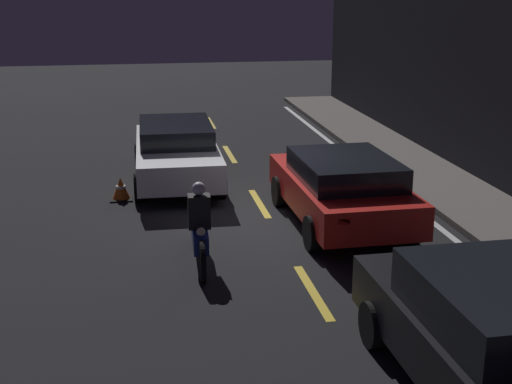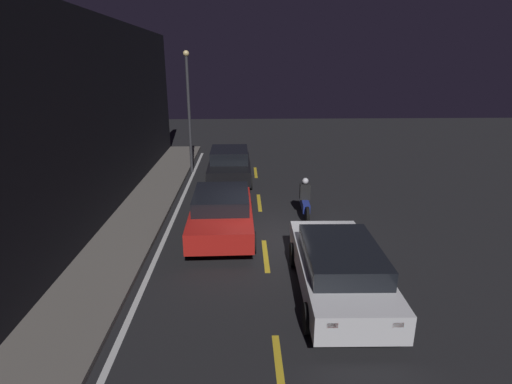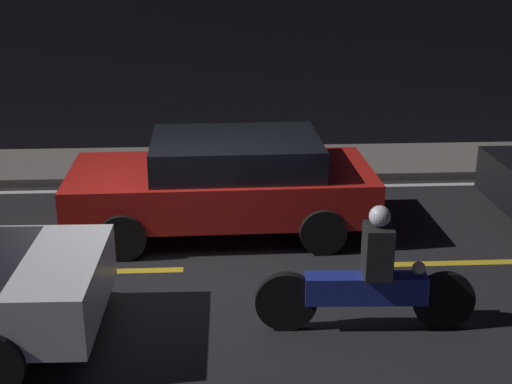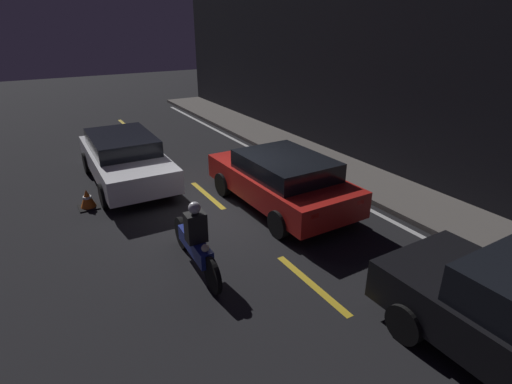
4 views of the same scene
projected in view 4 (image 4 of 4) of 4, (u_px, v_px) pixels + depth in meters
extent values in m
plane|color=black|center=(224.00, 209.00, 9.84)|extent=(56.00, 56.00, 0.00)
cube|color=#605B56|center=(354.00, 175.00, 11.80)|extent=(28.00, 1.89, 0.13)
cube|color=black|center=(395.00, 56.00, 10.99)|extent=(28.00, 0.30, 6.74)
cube|color=gold|center=(125.00, 124.00, 17.74)|extent=(2.00, 0.14, 0.01)
cube|color=gold|center=(156.00, 151.00, 14.19)|extent=(2.00, 0.14, 0.01)
cube|color=gold|center=(207.00, 195.00, 10.63)|extent=(2.00, 0.14, 0.01)
cube|color=gold|center=(311.00, 284.00, 7.07)|extent=(2.00, 0.14, 0.01)
cube|color=silver|center=(322.00, 185.00, 11.27)|extent=(25.20, 0.14, 0.01)
cube|color=silver|center=(126.00, 162.00, 11.23)|extent=(4.57, 1.89, 0.61)
cube|color=black|center=(122.00, 142.00, 11.21)|extent=(2.53, 1.67, 0.42)
cube|color=red|center=(128.00, 135.00, 13.22)|extent=(0.06, 0.20, 0.10)
cube|color=red|center=(90.00, 140.00, 12.69)|extent=(0.06, 0.20, 0.10)
cylinder|color=black|center=(173.00, 182.00, 10.63)|extent=(0.63, 0.19, 0.63)
cylinder|color=black|center=(104.00, 196.00, 9.83)|extent=(0.63, 0.19, 0.63)
cylinder|color=black|center=(145.00, 154.00, 12.87)|extent=(0.63, 0.19, 0.63)
cylinder|color=black|center=(87.00, 163.00, 12.08)|extent=(0.63, 0.19, 0.63)
cube|color=red|center=(280.00, 183.00, 9.81)|extent=(4.22, 1.96, 0.60)
cube|color=black|center=(285.00, 165.00, 9.43)|extent=(2.33, 1.74, 0.44)
cube|color=red|center=(314.00, 216.00, 7.84)|extent=(0.06, 0.20, 0.10)
cube|color=red|center=(360.00, 202.00, 8.42)|extent=(0.06, 0.20, 0.10)
cylinder|color=black|center=(223.00, 184.00, 10.50)|extent=(0.62, 0.19, 0.62)
cylinder|color=black|center=(281.00, 172.00, 11.39)|extent=(0.62, 0.19, 0.62)
cylinder|color=black|center=(278.00, 224.00, 8.47)|extent=(0.62, 0.19, 0.62)
cylinder|color=black|center=(344.00, 205.00, 9.35)|extent=(0.62, 0.19, 0.62)
cylinder|color=black|center=(405.00, 324.00, 5.72)|extent=(0.60, 0.19, 0.60)
cylinder|color=black|center=(479.00, 284.00, 6.58)|extent=(0.60, 0.19, 0.60)
cylinder|color=black|center=(213.00, 275.00, 6.75)|extent=(0.66, 0.11, 0.65)
cylinder|color=black|center=(182.00, 233.00, 8.10)|extent=(0.66, 0.13, 0.65)
cube|color=navy|center=(195.00, 245.00, 7.37)|extent=(1.28, 0.30, 0.30)
sphere|color=#F2EABF|center=(205.00, 248.00, 6.84)|extent=(0.14, 0.14, 0.14)
cube|color=black|center=(196.00, 227.00, 7.11)|extent=(0.30, 0.37, 0.55)
sphere|color=silver|center=(194.00, 208.00, 6.96)|extent=(0.22, 0.22, 0.22)
cube|color=black|center=(89.00, 207.00, 9.93)|extent=(0.48, 0.48, 0.03)
cone|color=orange|center=(87.00, 198.00, 9.83)|extent=(0.37, 0.37, 0.45)
cylinder|color=white|center=(87.00, 197.00, 9.82)|extent=(0.20, 0.20, 0.05)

